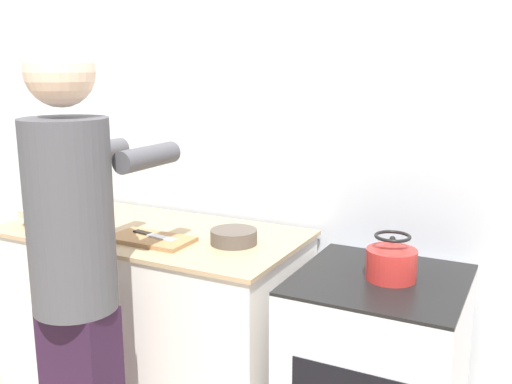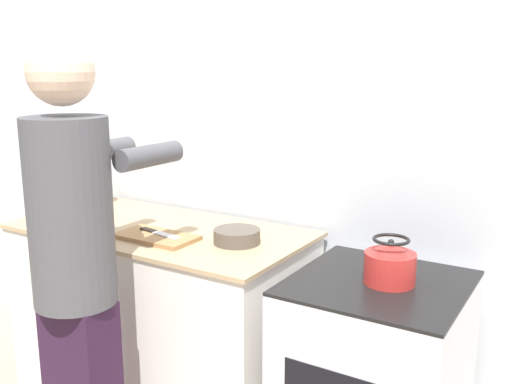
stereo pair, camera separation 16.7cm
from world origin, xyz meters
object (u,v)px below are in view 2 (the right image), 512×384
object	(u,v)px
cutting_board	(156,237)
bowl_prep	(237,236)
knife	(159,233)
kettle	(390,264)
canister_jar	(99,190)
person	(76,259)

from	to	relation	value
cutting_board	bowl_prep	world-z (taller)	bowl_prep
cutting_board	knife	bearing A→B (deg)	97.71
kettle	canister_jar	world-z (taller)	canister_jar
bowl_prep	canister_jar	world-z (taller)	canister_jar
person	knife	size ratio (longest dim) A/B	7.45
bowl_prep	cutting_board	bearing A→B (deg)	-158.35
cutting_board	kettle	size ratio (longest dim) A/B	1.93
bowl_prep	canister_jar	xyz separation A→B (m)	(-1.00, 0.19, 0.05)
knife	kettle	bearing A→B (deg)	15.51
bowl_prep	person	bearing A→B (deg)	-119.60
person	cutting_board	world-z (taller)	person
knife	canister_jar	world-z (taller)	canister_jar
person	cutting_board	size ratio (longest dim) A/B	4.95
cutting_board	bowl_prep	bearing A→B (deg)	21.65
canister_jar	knife	bearing A→B (deg)	-24.32
person	kettle	bearing A→B (deg)	29.51
cutting_board	canister_jar	bearing A→B (deg)	154.58
person	canister_jar	xyz separation A→B (m)	(-0.68, 0.75, 0.04)
person	knife	xyz separation A→B (m)	(-0.01, 0.45, -0.02)
cutting_board	kettle	world-z (taller)	kettle
kettle	canister_jar	bearing A→B (deg)	172.89
kettle	canister_jar	size ratio (longest dim) A/B	1.20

